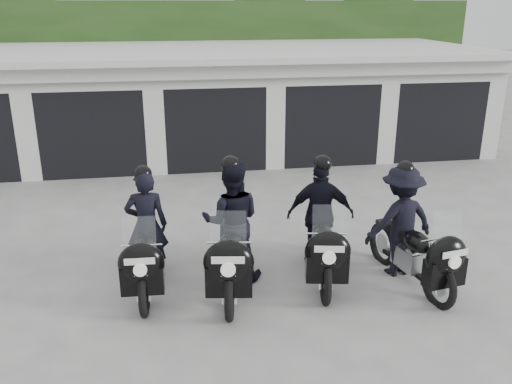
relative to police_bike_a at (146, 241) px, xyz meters
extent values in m
plane|color=#A0A09B|center=(1.66, 0.46, -0.77)|extent=(80.00, 80.00, 0.00)
cube|color=silver|center=(1.66, 8.96, 0.63)|extent=(16.00, 6.00, 2.80)
cube|color=silver|center=(1.66, 8.76, 2.11)|extent=(16.40, 6.80, 0.16)
cube|color=silver|center=(1.66, 5.71, 1.88)|extent=(16.40, 0.12, 0.40)
cube|color=black|center=(1.66, 5.94, -0.65)|extent=(16.00, 0.06, 0.24)
cube|color=silver|center=(-2.99, 6.11, 0.63)|extent=(0.50, 0.50, 2.80)
cube|color=black|center=(-1.44, 7.16, 0.33)|extent=(2.60, 2.60, 2.20)
cube|color=silver|center=(-1.44, 6.11, 1.73)|extent=(2.60, 0.50, 0.60)
cube|color=silver|center=(0.11, 6.11, 0.63)|extent=(0.50, 0.50, 2.80)
cube|color=black|center=(1.66, 7.16, 0.33)|extent=(2.60, 2.60, 2.20)
cube|color=silver|center=(1.66, 6.11, 1.73)|extent=(2.60, 0.50, 0.60)
cube|color=silver|center=(3.21, 6.11, 0.63)|extent=(0.50, 0.50, 2.80)
cube|color=black|center=(4.76, 7.16, 0.33)|extent=(2.60, 2.60, 2.20)
cube|color=silver|center=(4.76, 6.11, 1.73)|extent=(2.60, 0.50, 0.60)
cube|color=silver|center=(6.31, 6.11, 0.63)|extent=(0.50, 0.50, 2.80)
cube|color=black|center=(7.86, 7.16, 0.33)|extent=(2.60, 2.60, 2.20)
cube|color=silver|center=(7.86, 6.11, 1.73)|extent=(2.60, 0.50, 0.60)
cube|color=silver|center=(9.41, 6.11, 0.63)|extent=(0.50, 0.50, 2.80)
cube|color=#1D3915|center=(1.66, 12.96, 1.38)|extent=(20.00, 2.00, 4.30)
cylinder|color=black|center=(-4.84, 14.46, 0.88)|extent=(0.24, 0.24, 3.30)
cylinder|color=black|center=(4.66, 14.46, 0.88)|extent=(0.24, 0.24, 3.30)
cylinder|color=black|center=(9.16, 14.46, 0.88)|extent=(0.24, 0.24, 3.30)
torus|color=black|center=(-0.03, -0.74, -0.45)|extent=(0.15, 0.76, 0.75)
torus|color=black|center=(0.03, 0.74, -0.45)|extent=(0.15, 0.76, 0.75)
cube|color=#A9A9AE|center=(0.00, 0.02, -0.38)|extent=(0.29, 0.58, 0.33)
cube|color=black|center=(0.00, 0.00, -0.55)|extent=(0.15, 1.35, 0.06)
ellipsoid|color=black|center=(-0.01, -0.16, -0.03)|extent=(0.36, 0.61, 0.30)
cube|color=black|center=(0.01, 0.29, -0.01)|extent=(0.29, 0.58, 0.10)
ellipsoid|color=black|center=(-0.04, -0.83, 0.03)|extent=(0.67, 0.37, 0.62)
cube|color=black|center=(-0.04, -0.83, -0.21)|extent=(0.61, 0.26, 0.41)
cube|color=#B2BFC6|center=(-0.04, -0.80, 0.44)|extent=(0.46, 0.14, 0.53)
cylinder|color=silver|center=(-0.03, -0.62, 0.22)|extent=(0.58, 0.06, 0.03)
cube|color=white|center=(-0.05, -1.00, 0.16)|extent=(0.41, 0.03, 0.09)
cube|color=white|center=(-0.05, -0.97, -0.03)|extent=(0.19, 0.02, 0.10)
imported|color=black|center=(0.01, 0.31, 0.13)|extent=(0.68, 0.46, 1.81)
sphere|color=black|center=(0.01, 0.31, 0.98)|extent=(0.28, 0.28, 0.28)
torus|color=black|center=(1.16, -1.04, -0.43)|extent=(0.25, 0.82, 0.82)
torus|color=black|center=(1.41, 0.55, -0.43)|extent=(0.25, 0.82, 0.82)
cube|color=#A9A9AE|center=(1.29, -0.22, -0.35)|extent=(0.38, 0.65, 0.36)
cube|color=black|center=(1.29, -0.24, -0.53)|extent=(0.31, 1.45, 0.07)
ellipsoid|color=black|center=(1.26, -0.41, 0.03)|extent=(0.46, 0.69, 0.32)
cube|color=black|center=(1.34, 0.07, 0.05)|extent=(0.38, 0.65, 0.11)
ellipsoid|color=black|center=(1.15, -1.12, 0.10)|extent=(0.75, 0.47, 0.67)
cube|color=black|center=(1.15, -1.12, -0.16)|extent=(0.68, 0.34, 0.45)
cube|color=#B2BFC6|center=(1.16, -1.09, 0.54)|extent=(0.51, 0.20, 0.57)
cylinder|color=silver|center=(1.18, -0.90, 0.30)|extent=(0.62, 0.13, 0.03)
cube|color=white|center=(1.12, -1.31, 0.23)|extent=(0.44, 0.09, 0.10)
cube|color=white|center=(1.13, -1.28, 0.03)|extent=(0.20, 0.05, 0.11)
imported|color=black|center=(1.34, 0.09, 0.20)|extent=(1.06, 0.88, 1.96)
sphere|color=black|center=(1.34, 0.09, 1.12)|extent=(0.30, 0.30, 0.30)
torus|color=black|center=(2.63, -0.85, -0.44)|extent=(0.26, 0.79, 0.78)
torus|color=black|center=(2.91, 0.66, -0.44)|extent=(0.26, 0.79, 0.78)
cube|color=#A9A9AE|center=(2.77, -0.08, -0.37)|extent=(0.38, 0.63, 0.34)
cube|color=black|center=(2.77, -0.10, -0.54)|extent=(0.34, 1.38, 0.06)
ellipsoid|color=black|center=(2.74, -0.26, -0.01)|extent=(0.45, 0.67, 0.31)
cube|color=black|center=(2.82, 0.20, 0.01)|extent=(0.38, 0.63, 0.11)
ellipsoid|color=black|center=(2.61, -0.94, 0.06)|extent=(0.73, 0.47, 0.64)
cube|color=black|center=(2.61, -0.94, -0.19)|extent=(0.65, 0.34, 0.43)
cube|color=#B2BFC6|center=(2.62, -0.90, 0.48)|extent=(0.48, 0.21, 0.54)
cylinder|color=silver|center=(2.65, -0.73, 0.25)|extent=(0.59, 0.14, 0.03)
cube|color=white|center=(2.58, -1.11, 0.18)|extent=(0.42, 0.09, 0.10)
cube|color=white|center=(2.58, -1.08, -0.01)|extent=(0.19, 0.05, 0.11)
imported|color=black|center=(2.83, 0.22, 0.16)|extent=(1.19, 0.81, 1.87)
sphere|color=black|center=(2.83, 0.22, 1.04)|extent=(0.29, 0.29, 0.29)
torus|color=black|center=(4.23, -1.25, -0.45)|extent=(0.25, 0.77, 0.76)
torus|color=black|center=(3.96, 0.23, -0.45)|extent=(0.25, 0.77, 0.76)
cube|color=#A9A9AE|center=(4.09, -0.49, -0.38)|extent=(0.37, 0.61, 0.33)
cube|color=black|center=(4.09, -0.51, -0.54)|extent=(0.32, 1.35, 0.06)
ellipsoid|color=black|center=(4.12, -0.66, -0.02)|extent=(0.44, 0.65, 0.30)
cube|color=black|center=(4.04, -0.22, 0.00)|extent=(0.37, 0.61, 0.10)
ellipsoid|color=black|center=(4.24, -1.33, 0.04)|extent=(0.71, 0.46, 0.63)
cube|color=black|center=(4.24, -1.33, -0.20)|extent=(0.64, 0.33, 0.42)
cube|color=#B2BFC6|center=(4.24, -1.30, 0.46)|extent=(0.47, 0.20, 0.53)
cylinder|color=silver|center=(4.20, -1.13, 0.23)|extent=(0.58, 0.13, 0.03)
cube|color=white|center=(4.27, -1.51, 0.17)|extent=(0.41, 0.09, 0.09)
cube|color=white|center=(4.27, -1.48, -0.02)|extent=(0.19, 0.05, 0.10)
imported|color=black|center=(4.04, -0.20, 0.14)|extent=(1.28, 0.81, 1.84)
sphere|color=black|center=(4.04, -0.20, 1.00)|extent=(0.28, 0.28, 0.28)
camera|label=1|loc=(0.43, -7.75, 3.46)|focal=38.00mm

